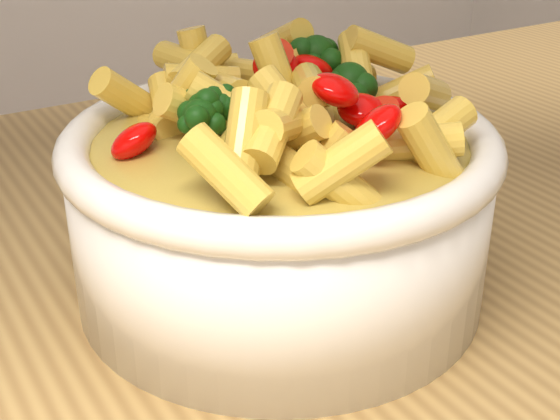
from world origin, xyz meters
TOP-DOWN VIEW (x-y plane):
  - table at (0.00, 0.00)m, footprint 1.20×0.80m
  - serving_bowl at (-0.11, -0.01)m, footprint 0.25×0.25m
  - pasta_salad at (-0.11, -0.01)m, footprint 0.20×0.20m

SIDE VIEW (x-z plane):
  - table at x=0.00m, z-range 0.35..1.25m
  - serving_bowl at x=-0.11m, z-range 0.90..1.01m
  - pasta_salad at x=-0.11m, z-range 1.00..1.04m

